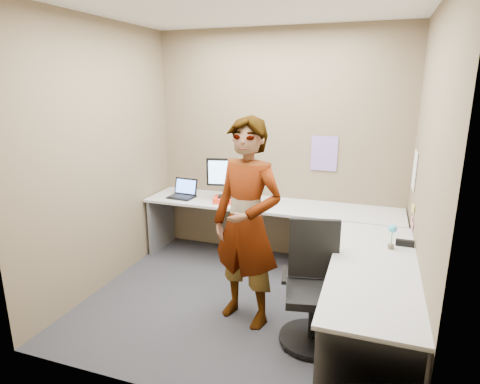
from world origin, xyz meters
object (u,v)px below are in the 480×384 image
at_px(monitor, 227,174).
at_px(office_chair, 313,295).
at_px(person, 247,224).
at_px(desk, 297,238).

height_order(monitor, office_chair, monitor).
relative_size(monitor, office_chair, 0.48).
xyz_separation_m(office_chair, person, (-0.61, 0.11, 0.51)).
distance_m(office_chair, person, 0.80).
bearing_deg(monitor, person, -74.74).
bearing_deg(monitor, office_chair, -58.81).
bearing_deg(office_chair, person, 158.30).
bearing_deg(person, office_chair, 6.61).
distance_m(monitor, office_chair, 1.87).
xyz_separation_m(desk, office_chair, (0.29, -0.74, -0.18)).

